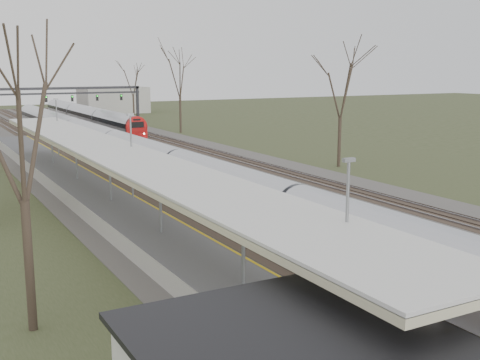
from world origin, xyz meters
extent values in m
cube|color=#474442|center=(0.00, 55.00, 0.05)|extent=(24.00, 160.00, 0.10)
cube|color=#4C3828|center=(-6.00, 55.00, 0.09)|extent=(2.60, 160.00, 0.06)
cube|color=gray|center=(-6.72, 55.00, 0.16)|extent=(0.07, 160.00, 0.12)
cube|color=gray|center=(-5.28, 55.00, 0.16)|extent=(0.07, 160.00, 0.12)
cube|color=#4C3828|center=(-2.50, 55.00, 0.09)|extent=(2.60, 160.00, 0.06)
cube|color=gray|center=(-3.22, 55.00, 0.16)|extent=(0.07, 160.00, 0.12)
cube|color=gray|center=(-1.78, 55.00, 0.16)|extent=(0.07, 160.00, 0.12)
cube|color=#4C3828|center=(1.00, 55.00, 0.09)|extent=(2.60, 160.00, 0.06)
cube|color=gray|center=(0.28, 55.00, 0.16)|extent=(0.07, 160.00, 0.12)
cube|color=gray|center=(1.72, 55.00, 0.16)|extent=(0.07, 160.00, 0.12)
cube|color=#4C3828|center=(4.50, 55.00, 0.09)|extent=(2.60, 160.00, 0.06)
cube|color=gray|center=(3.78, 55.00, 0.16)|extent=(0.07, 160.00, 0.12)
cube|color=gray|center=(5.22, 55.00, 0.16)|extent=(0.07, 160.00, 0.12)
cube|color=#4C3828|center=(8.00, 55.00, 0.09)|extent=(2.60, 160.00, 0.06)
cube|color=gray|center=(7.28, 55.00, 0.16)|extent=(0.07, 160.00, 0.12)
cube|color=gray|center=(8.72, 55.00, 0.16)|extent=(0.07, 160.00, 0.12)
cube|color=#9E9B93|center=(-9.05, 37.50, 0.50)|extent=(3.50, 69.00, 1.00)
cylinder|color=slate|center=(-9.05, 10.00, 2.50)|extent=(0.14, 0.14, 3.00)
cylinder|color=slate|center=(-9.05, 18.00, 2.50)|extent=(0.14, 0.14, 3.00)
cylinder|color=slate|center=(-9.05, 26.00, 2.50)|extent=(0.14, 0.14, 3.00)
cylinder|color=slate|center=(-9.05, 34.00, 2.50)|extent=(0.14, 0.14, 3.00)
cylinder|color=slate|center=(-9.05, 42.00, 2.50)|extent=(0.14, 0.14, 3.00)
cylinder|color=slate|center=(-9.05, 50.00, 2.50)|extent=(0.14, 0.14, 3.00)
cube|color=silver|center=(-9.05, 33.00, 4.05)|extent=(4.10, 50.00, 0.12)
cube|color=beige|center=(-9.05, 33.00, 3.88)|extent=(4.10, 50.00, 0.25)
cube|color=black|center=(10.50, 85.00, 3.00)|extent=(0.35, 0.35, 6.00)
cube|color=black|center=(0.25, 85.00, 5.90)|extent=(21.00, 0.35, 0.35)
cube|color=black|center=(0.25, 85.00, 5.20)|extent=(21.00, 0.25, 0.25)
cube|color=black|center=(-6.00, 84.80, 4.50)|extent=(0.32, 0.22, 0.85)
sphere|color=#0CFF19|center=(-6.00, 84.66, 4.75)|extent=(0.16, 0.16, 0.16)
cube|color=black|center=(-2.50, 84.80, 4.50)|extent=(0.32, 0.22, 0.85)
sphere|color=#0CFF19|center=(-2.50, 84.66, 4.75)|extent=(0.16, 0.16, 0.16)
cube|color=black|center=(1.00, 84.80, 4.50)|extent=(0.32, 0.22, 0.85)
sphere|color=#0CFF19|center=(1.00, 84.66, 4.75)|extent=(0.16, 0.16, 0.16)
cube|color=black|center=(4.50, 84.80, 4.50)|extent=(0.32, 0.22, 0.85)
sphere|color=#0CFF19|center=(4.50, 84.66, 4.75)|extent=(0.16, 0.16, 0.16)
cube|color=black|center=(8.00, 84.80, 4.50)|extent=(0.32, 0.22, 0.85)
sphere|color=#0CFF19|center=(8.00, 84.66, 4.75)|extent=(0.16, 0.16, 0.16)
cylinder|color=#2D231C|center=(-16.00, 20.00, 2.25)|extent=(0.30, 0.30, 4.50)
cylinder|color=#2D231C|center=(14.00, 42.00, 2.25)|extent=(0.30, 0.30, 4.50)
cube|color=#B7BAC2|center=(-2.50, 54.20, 1.10)|extent=(2.55, 90.00, 1.60)
cylinder|color=#B7BAC2|center=(-2.50, 54.20, 1.75)|extent=(2.60, 89.70, 2.60)
cube|color=black|center=(-2.50, 54.20, 1.85)|extent=(2.62, 89.40, 0.55)
cube|color=black|center=(-2.50, 54.20, 0.17)|extent=(1.80, 89.00, 0.35)
cube|color=#B7BAC2|center=(4.50, 90.83, 1.10)|extent=(2.55, 45.00, 1.60)
cylinder|color=#B7BAC2|center=(4.50, 90.83, 1.75)|extent=(2.60, 44.70, 2.60)
cube|color=black|center=(4.50, 90.83, 1.85)|extent=(2.62, 44.40, 0.55)
cube|color=#B70B0A|center=(4.50, 68.43, 1.05)|extent=(2.55, 0.50, 1.50)
cylinder|color=#B70B0A|center=(4.50, 68.48, 1.75)|extent=(2.60, 0.60, 2.60)
cube|color=black|center=(4.50, 68.21, 2.05)|extent=(1.70, 0.12, 0.70)
sphere|color=white|center=(3.65, 68.23, 0.95)|extent=(0.22, 0.22, 0.22)
sphere|color=white|center=(5.35, 68.23, 0.95)|extent=(0.22, 0.22, 0.22)
cube|color=black|center=(4.50, 90.83, 0.17)|extent=(1.80, 44.00, 0.35)
camera|label=1|loc=(-19.02, 0.13, 8.69)|focal=45.00mm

